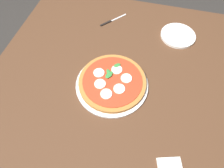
% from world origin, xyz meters
% --- Properties ---
extents(ground_plane, '(6.00, 6.00, 0.00)m').
position_xyz_m(ground_plane, '(0.00, 0.00, 0.00)').
color(ground_plane, '#2D2B28').
extents(dining_table, '(1.18, 1.18, 0.71)m').
position_xyz_m(dining_table, '(0.00, 0.00, 0.62)').
color(dining_table, '#4C301E').
rests_on(dining_table, ground_plane).
extents(serving_tray, '(0.33, 0.33, 0.01)m').
position_xyz_m(serving_tray, '(0.07, 0.01, 0.72)').
color(serving_tray, silver).
rests_on(serving_tray, dining_table).
extents(pizza, '(0.31, 0.31, 0.03)m').
position_xyz_m(pizza, '(0.06, 0.01, 0.73)').
color(pizza, '#B27033').
rests_on(pizza, serving_tray).
extents(plate_white, '(0.19, 0.19, 0.01)m').
position_xyz_m(plate_white, '(-0.33, 0.29, 0.72)').
color(plate_white, white).
rests_on(plate_white, dining_table).
extents(knife, '(0.14, 0.13, 0.01)m').
position_xyz_m(knife, '(-0.35, -0.11, 0.71)').
color(knife, black).
rests_on(knife, dining_table).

